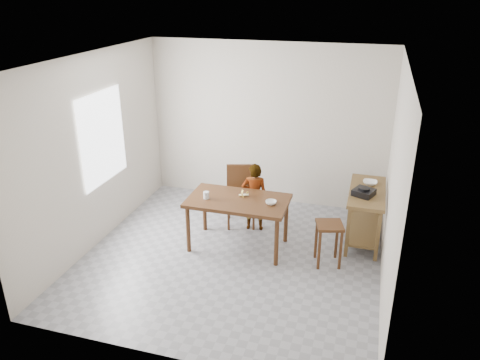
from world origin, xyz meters
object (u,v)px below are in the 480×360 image
(dining_chair, at_px, (241,197))
(stool, at_px, (328,244))
(child, at_px, (254,197))
(prep_counter, at_px, (365,215))
(dining_table, at_px, (238,223))

(dining_chair, bearing_deg, stool, -44.10)
(child, bearing_deg, prep_counter, 173.09)
(prep_counter, xyz_separation_m, child, (-1.63, -0.12, 0.14))
(stool, bearing_deg, dining_chair, 152.30)
(child, bearing_deg, dining_chair, -30.72)
(prep_counter, bearing_deg, dining_table, -157.85)
(child, xyz_separation_m, stool, (1.20, -0.67, -0.24))
(child, bearing_deg, dining_table, 70.38)
(dining_chair, distance_m, stool, 1.63)
(prep_counter, height_order, stool, prep_counter)
(stool, bearing_deg, child, 150.83)
(prep_counter, xyz_separation_m, stool, (-0.43, -0.79, -0.10))
(dining_table, height_order, stool, dining_table)
(prep_counter, bearing_deg, child, -175.84)
(dining_table, xyz_separation_m, prep_counter, (1.72, 0.70, 0.03))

